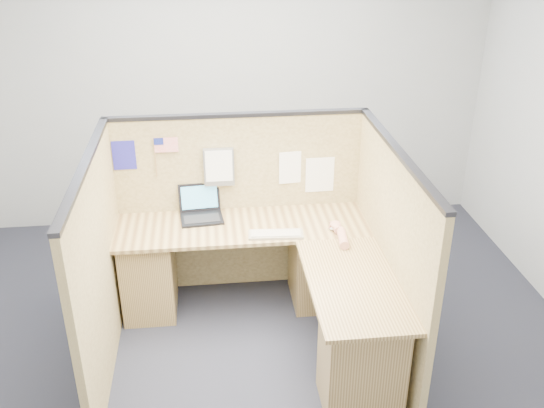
{
  "coord_description": "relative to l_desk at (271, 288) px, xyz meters",
  "views": [
    {
      "loc": [
        -0.23,
        -3.46,
        2.95
      ],
      "look_at": [
        0.21,
        0.5,
        0.98
      ],
      "focal_mm": 40.0,
      "sensor_mm": 36.0,
      "label": 1
    }
  ],
  "objects": [
    {
      "name": "cubicle_partitions",
      "position": [
        -0.18,
        0.14,
        0.38
      ],
      "size": [
        2.06,
        1.83,
        1.53
      ],
      "color": "olive",
      "rests_on": "floor"
    },
    {
      "name": "floor",
      "position": [
        -0.18,
        -0.29,
        -0.39
      ],
      "size": [
        5.0,
        5.0,
        0.0
      ],
      "primitive_type": "plane",
      "color": "black",
      "rests_on": "ground"
    },
    {
      "name": "l_desk",
      "position": [
        0.0,
        0.0,
        0.0
      ],
      "size": [
        1.95,
        1.75,
        0.73
      ],
      "color": "brown",
      "rests_on": "floor"
    },
    {
      "name": "mouse",
      "position": [
        0.52,
        0.23,
        0.36
      ],
      "size": [
        0.11,
        0.09,
        0.04
      ],
      "primitive_type": "ellipsoid",
      "rotation": [
        0.0,
        0.0,
        0.26
      ],
      "color": "silver",
      "rests_on": "l_desk"
    },
    {
      "name": "paper_right",
      "position": [
        0.47,
        0.68,
        0.6
      ],
      "size": [
        0.23,
        0.01,
        0.3
      ],
      "primitive_type": "cube",
      "rotation": [
        0.0,
        0.0,
        0.03
      ],
      "color": "white",
      "rests_on": "cubicle_partitions"
    },
    {
      "name": "wall_back",
      "position": [
        -0.18,
        1.96,
        1.01
      ],
      "size": [
        5.0,
        0.0,
        5.0
      ],
      "primitive_type": "plane",
      "rotation": [
        1.57,
        0.0,
        0.0
      ],
      "color": "#9FA2A4",
      "rests_on": "floor"
    },
    {
      "name": "paper_left",
      "position": [
        0.24,
        0.68,
        0.68
      ],
      "size": [
        0.21,
        0.03,
        0.27
      ],
      "primitive_type": "cube",
      "rotation": [
        0.0,
        0.0,
        0.11
      ],
      "color": "white",
      "rests_on": "cubicle_partitions"
    },
    {
      "name": "file_holder",
      "position": [
        -0.34,
        0.66,
        0.72
      ],
      "size": [
        0.24,
        0.05,
        0.31
      ],
      "color": "slate",
      "rests_on": "cubicle_partitions"
    },
    {
      "name": "hand_forearm",
      "position": [
        0.53,
        0.1,
        0.37
      ],
      "size": [
        0.1,
        0.36,
        0.08
      ],
      "color": "tan",
      "rests_on": "l_desk"
    },
    {
      "name": "laptop",
      "position": [
        -0.49,
        0.58,
        0.4
      ],
      "size": [
        0.35,
        0.34,
        0.24
      ],
      "rotation": [
        0.0,
        0.0,
        0.09
      ],
      "color": "black",
      "rests_on": "l_desk"
    },
    {
      "name": "blue_poster",
      "position": [
        -1.06,
        0.68,
        0.84
      ],
      "size": [
        0.18,
        0.01,
        0.23
      ],
      "primitive_type": "cube",
      "rotation": [
        0.0,
        0.0,
        0.01
      ],
      "color": "navy",
      "rests_on": "cubicle_partitions"
    },
    {
      "name": "american_flag",
      "position": [
        -0.76,
        0.67,
        0.91
      ],
      "size": [
        0.19,
        0.01,
        0.32
      ],
      "color": "olive",
      "rests_on": "cubicle_partitions"
    },
    {
      "name": "keyboard",
      "position": [
        0.05,
        0.19,
        0.35
      ],
      "size": [
        0.42,
        0.17,
        0.03
      ],
      "rotation": [
        0.0,
        0.0,
        -0.06
      ],
      "color": "gray",
      "rests_on": "l_desk"
    }
  ]
}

